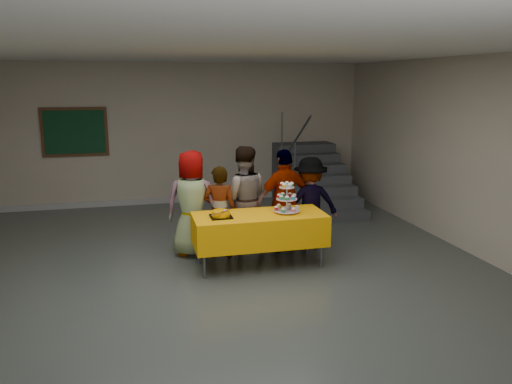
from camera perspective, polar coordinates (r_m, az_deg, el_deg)
room_shell at (r=5.92m, az=-4.23°, el=7.80°), size 10.00×10.04×3.02m
bake_table at (r=7.14m, az=0.39°, el=-4.21°), size 1.88×0.78×0.77m
cupcake_stand at (r=7.15m, az=3.53°, el=-0.89°), size 0.38×0.38×0.44m
bear_cake at (r=6.93m, az=-4.04°, el=-2.42°), size 0.32×0.36×0.12m
schoolchild_a at (r=7.59m, az=-7.32°, el=-1.32°), size 0.92×0.75×1.62m
schoolchild_b at (r=7.51m, az=-4.16°, el=-2.27°), size 0.59×0.48×1.40m
schoolchild_c at (r=7.77m, az=-1.49°, el=-0.77°), size 0.90×0.75×1.65m
schoolchild_d at (r=7.72m, az=3.34°, el=-1.03°), size 1.00×0.55×1.61m
schoolchild_e at (r=7.90m, az=6.18°, el=-1.30°), size 0.95×0.56×1.47m
staircase at (r=10.80m, az=6.37°, el=1.13°), size 1.30×2.40×2.04m
noticeboard at (r=10.87m, az=-20.01°, el=6.45°), size 1.30×0.05×1.00m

